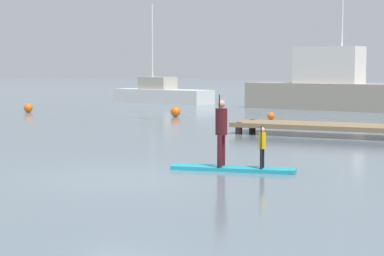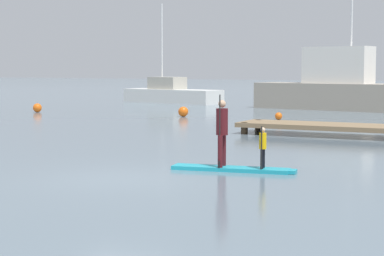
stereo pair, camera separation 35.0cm
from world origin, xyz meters
The scene contains 10 objects.
ground_plane centered at (0.00, 0.00, 0.00)m, with size 240.00×240.00×0.00m, color slate.
paddleboard_near centered at (1.90, 2.40, 0.05)m, with size 3.27×1.08×0.10m.
paddler_adult centered at (1.61, 2.34, 1.09)m, with size 0.35×0.53×1.87m.
paddler_child_solo centered at (2.66, 2.51, 0.68)m, with size 0.21×0.38×1.09m.
fishing_boat_white_large centered at (-2.22, 28.66, 1.35)m, with size 11.29×4.39×9.12m.
fishing_boat_green_midground centered at (-15.59, 31.27, 0.69)m, with size 8.31×3.86×7.34m.
floating_dock centered at (2.46, 12.42, 0.36)m, with size 8.75×2.12×0.46m.
mooring_buoy_near centered at (-8.20, 19.01, 0.27)m, with size 0.54×0.54×0.54m, color orange.
mooring_buoy_mid centered at (-2.88, 19.25, 0.19)m, with size 0.37×0.37×0.37m, color orange.
mooring_buoy_far centered at (-17.58, 18.37, 0.26)m, with size 0.52×0.52×0.52m, color orange.
Camera 1 is at (8.59, -13.98, 2.68)m, focal length 64.67 mm.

